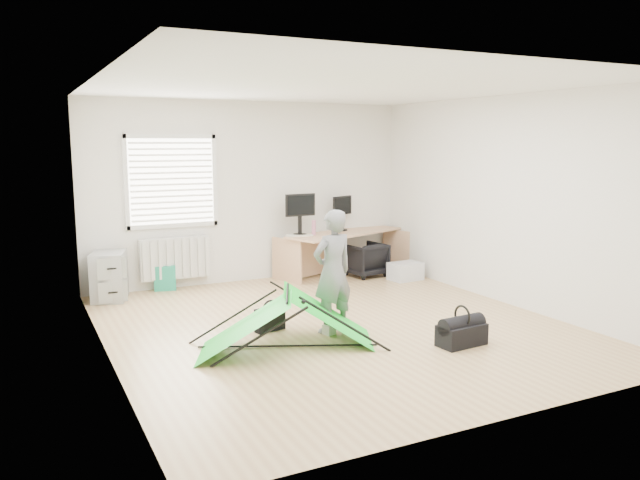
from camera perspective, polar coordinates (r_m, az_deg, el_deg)
name	(u,v)px	position (r m, az deg, el deg)	size (l,w,h in m)	color
ground	(335,326)	(7.27, 1.42, -7.86)	(5.50, 5.50, 0.00)	tan
back_wall	(251,192)	(9.51, -6.34, 4.37)	(5.00, 0.02, 2.70)	silver
window	(172,181)	(9.11, -13.41, 5.24)	(1.20, 0.06, 1.20)	silver
radiator	(175,258)	(9.21, -13.10, -1.62)	(1.00, 0.12, 0.60)	silver
desk	(345,254)	(9.88, 2.31, -1.26)	(2.05, 0.65, 0.70)	tan
filing_cabinet	(109,276)	(8.82, -18.72, -3.14)	(0.42, 0.56, 0.65)	#949799
monitor_left	(300,220)	(9.46, -1.86, 1.84)	(0.48, 0.11, 0.46)	black
monitor_right	(342,218)	(9.95, 1.98, 2.03)	(0.42, 0.09, 0.41)	black
keyboard	(299,235)	(9.41, -1.91, 0.43)	(0.40, 0.14, 0.02)	beige
thermos	(314,228)	(9.49, -0.58, 1.14)	(0.06, 0.06, 0.23)	#BD6986
office_chair	(365,259)	(9.87, 4.15, -1.79)	(0.56, 0.58, 0.53)	black
person	(333,272)	(6.88, 1.17, -2.90)	(0.50, 0.33, 1.38)	slate
kite	(288,320)	(6.47, -2.97, -7.35)	(1.85, 0.81, 0.58)	#13CC27
storage_crate	(405,271)	(9.68, 7.82, -2.85)	(0.48, 0.34, 0.27)	silver
tote_bag	(165,278)	(9.19, -13.99, -3.39)	(0.30, 0.13, 0.36)	#1F9671
laptop_bag	(270,319)	(7.08, -4.60, -7.23)	(0.35, 0.11, 0.27)	black
white_box	(329,329)	(6.95, 0.84, -8.18)	(0.11, 0.11, 0.11)	silver
duffel_bag	(462,335)	(6.74, 12.81, -8.45)	(0.51, 0.26, 0.22)	black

